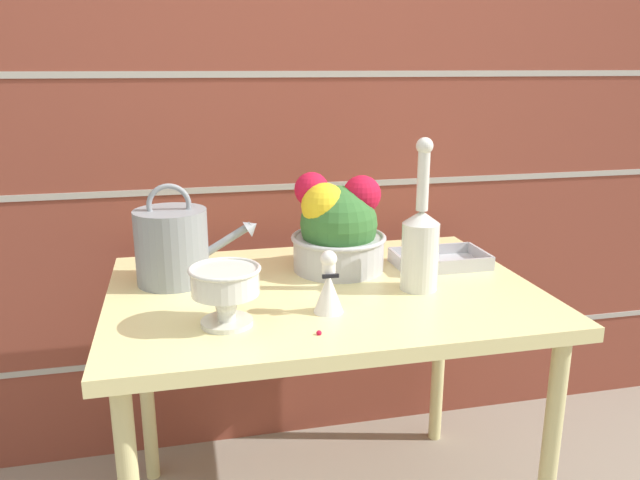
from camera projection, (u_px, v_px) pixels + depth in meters
brick_wall at (286, 131)px, 2.05m from camera, size 3.60×0.08×2.20m
patio_table at (323, 313)px, 1.67m from camera, size 1.11×0.79×0.74m
watering_can at (173, 245)px, 1.67m from camera, size 0.34×0.19×0.27m
crystal_pedestal_bowl at (225, 286)px, 1.39m from camera, size 0.16×0.16×0.14m
flower_planter at (337, 228)px, 1.77m from camera, size 0.27×0.27×0.28m
glass_decanter at (420, 242)px, 1.61m from camera, size 0.10×0.10×0.40m
figurine_vase at (329, 287)px, 1.47m from camera, size 0.07×0.07×0.15m
wire_tray at (440, 262)px, 1.83m from camera, size 0.27×0.17×0.04m
fallen_petal at (319, 333)px, 1.36m from camera, size 0.01×0.01×0.01m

